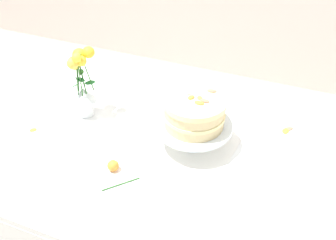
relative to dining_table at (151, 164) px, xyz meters
The scene contains 9 objects.
dining_table is the anchor object (origin of this frame).
linen_napkin 0.19m from the dining_table, 27.71° to the left, with size 0.32×0.32×0.00m, color white.
cake_stand 0.24m from the dining_table, 27.71° to the left, with size 0.29×0.29×0.10m.
layer_cake 0.30m from the dining_table, 27.72° to the left, with size 0.23×0.23×0.12m.
flower_vase 0.43m from the dining_table, 164.48° to the left, with size 0.11×0.12×0.31m.
fallen_rose 0.21m from the dining_table, 112.82° to the right, with size 0.13×0.13×0.04m.
loose_petal_0 0.58m from the dining_table, 32.83° to the left, with size 0.04×0.02×0.00m, color #E56B51.
loose_petal_1 0.56m from the dining_table, 31.70° to the left, with size 0.04×0.03×0.01m, color orange.
loose_petal_2 0.50m from the dining_table, behind, with size 0.03×0.02×0.00m, color orange.
Camera 1 is at (0.47, -1.02, 1.72)m, focal length 40.85 mm.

